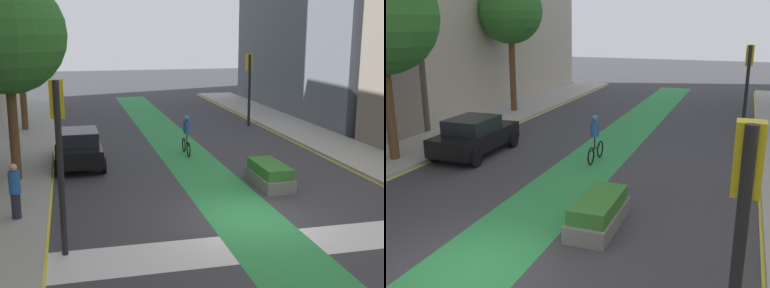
% 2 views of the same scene
% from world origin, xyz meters
% --- Properties ---
extents(ground_plane, '(120.00, 120.00, 0.00)m').
position_xyz_m(ground_plane, '(0.00, 0.00, 0.00)').
color(ground_plane, '#38383D').
extents(bike_lane_paint, '(2.40, 60.00, 0.01)m').
position_xyz_m(bike_lane_paint, '(-0.08, 0.00, 0.00)').
color(bike_lane_paint, '#2D8C47').
rests_on(bike_lane_paint, ground_plane).
extents(crosswalk_band, '(12.00, 1.80, 0.01)m').
position_xyz_m(crosswalk_band, '(0.00, -2.00, 0.00)').
color(crosswalk_band, silver).
rests_on(crosswalk_band, ground_plane).
extents(curb_stripe_left, '(0.16, 60.00, 0.01)m').
position_xyz_m(curb_stripe_left, '(-6.00, 0.00, 0.01)').
color(curb_stripe_left, yellow).
rests_on(curb_stripe_left, ground_plane).
extents(traffic_signal_near_left, '(0.35, 0.52, 4.49)m').
position_xyz_m(traffic_signal_near_left, '(-5.49, -1.17, 3.14)').
color(traffic_signal_near_left, black).
rests_on(traffic_signal_near_left, ground_plane).
extents(traffic_signal_far_right, '(0.35, 0.52, 4.26)m').
position_xyz_m(traffic_signal_far_right, '(5.30, 14.93, 2.99)').
color(traffic_signal_far_right, black).
rests_on(traffic_signal_far_right, ground_plane).
extents(car_black_left_far, '(2.06, 4.22, 1.57)m').
position_xyz_m(car_black_left_far, '(-4.89, 7.69, 0.80)').
color(car_black_left_far, black).
rests_on(car_black_left_far, ground_plane).
extents(cyclist_in_lane, '(0.32, 1.73, 1.86)m').
position_xyz_m(cyclist_in_lane, '(-0.00, 8.51, 0.97)').
color(cyclist_in_lane, black).
rests_on(cyclist_in_lane, ground_plane).
extents(pedestrian_sidewalk_left_a, '(0.34, 0.34, 1.68)m').
position_xyz_m(pedestrian_sidewalk_left_a, '(-6.89, 1.34, 1.01)').
color(pedestrian_sidewalk_left_a, '#262638').
rests_on(pedestrian_sidewalk_left_a, sidewalk_left).
extents(street_tree_near, '(4.25, 4.25, 7.47)m').
position_xyz_m(street_tree_near, '(-7.24, 5.68, 5.47)').
color(street_tree_near, brown).
rests_on(street_tree_near, sidewalk_left).
extents(street_tree_far, '(3.69, 3.69, 7.59)m').
position_xyz_m(street_tree_far, '(-7.67, 15.98, 5.85)').
color(street_tree_far, brown).
rests_on(street_tree_far, sidewalk_left).
extents(median_planter, '(1.08, 2.50, 0.85)m').
position_xyz_m(median_planter, '(1.92, 3.12, 0.40)').
color(median_planter, slate).
rests_on(median_planter, ground_plane).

